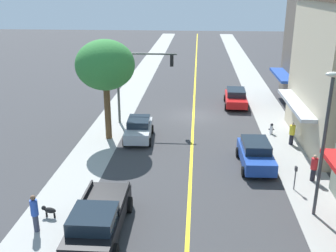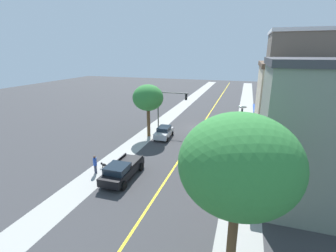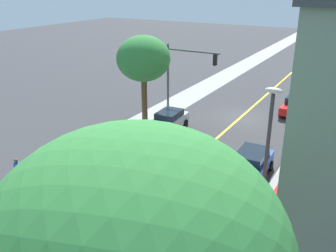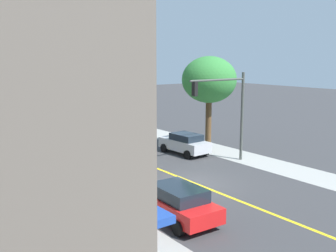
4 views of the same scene
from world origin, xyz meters
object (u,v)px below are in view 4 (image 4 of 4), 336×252
(fire_hydrant, at_px, (68,178))
(small_dog, at_px, (141,126))
(street_lamp, at_px, (7,94))
(parking_meter, at_px, (25,142))
(street_tree_left_near, at_px, (209,80))
(black_pickup_truck, at_px, (110,122))
(pedestrian_yellow_shirt, at_px, (37,165))
(silver_sedan_right_curb, at_px, (185,143))
(blue_sedan_left_curb, at_px, (63,147))
(red_sedan_left_curb, at_px, (176,201))
(pedestrian_blue_shirt, at_px, (136,118))
(pedestrian_red_shirt, at_px, (11,148))
(traffic_light_mast, at_px, (227,103))

(fire_hydrant, height_order, small_dog, fire_hydrant)
(street_lamp, bearing_deg, parking_meter, -80.55)
(street_tree_left_near, distance_m, black_pickup_truck, 13.09)
(fire_hydrant, xyz_separation_m, street_lamp, (-0.17, 11.32, 3.97))
(pedestrian_yellow_shirt, bearing_deg, silver_sedan_right_curb, 132.84)
(fire_hydrant, relative_size, blue_sedan_left_curb, 0.19)
(red_sedan_left_curb, relative_size, pedestrian_blue_shirt, 2.51)
(red_sedan_left_curb, distance_m, pedestrian_red_shirt, 15.39)
(street_lamp, bearing_deg, fire_hydrant, -89.11)
(fire_hydrant, xyz_separation_m, black_pickup_truck, (10.05, 13.88, 0.46))
(parking_meter, bearing_deg, pedestrian_red_shirt, -138.54)
(traffic_light_mast, bearing_deg, fire_hydrant, -9.50)
(black_pickup_truck, height_order, pedestrian_yellow_shirt, black_pickup_truck)
(parking_meter, xyz_separation_m, street_lamp, (-0.42, 2.50, 3.46))
(small_dog, bearing_deg, pedestrian_blue_shirt, 92.66)
(fire_hydrant, height_order, black_pickup_truck, black_pickup_truck)
(street_lamp, bearing_deg, blue_sedan_left_curb, -67.98)
(street_tree_left_near, distance_m, small_dog, 11.92)
(fire_hydrant, relative_size, small_dog, 1.09)
(blue_sedan_left_curb, height_order, pedestrian_blue_shirt, pedestrian_blue_shirt)
(traffic_light_mast, relative_size, red_sedan_left_curb, 1.33)
(traffic_light_mast, bearing_deg, silver_sedan_right_curb, -79.51)
(silver_sedan_right_curb, relative_size, pedestrian_yellow_shirt, 2.52)
(pedestrian_yellow_shirt, distance_m, small_dog, 17.45)
(pedestrian_blue_shirt, bearing_deg, street_tree_left_near, 147.04)
(fire_hydrant, relative_size, pedestrian_yellow_shirt, 0.51)
(silver_sedan_right_curb, xyz_separation_m, small_dog, (2.87, 10.68, -0.44))
(pedestrian_yellow_shirt, bearing_deg, small_dog, 170.78)
(red_sedan_left_curb, height_order, pedestrian_yellow_shirt, pedestrian_yellow_shirt)
(traffic_light_mast, distance_m, pedestrian_red_shirt, 15.44)
(street_tree_left_near, distance_m, fire_hydrant, 13.40)
(blue_sedan_left_curb, distance_m, pedestrian_red_shirt, 3.56)
(pedestrian_blue_shirt, xyz_separation_m, pedestrian_yellow_shirt, (-14.09, -11.68, -0.13))
(blue_sedan_left_curb, bearing_deg, traffic_light_mast, -133.22)
(red_sedan_left_curb, bearing_deg, traffic_light_mast, -54.97)
(silver_sedan_right_curb, bearing_deg, parking_meter, 51.83)
(blue_sedan_left_curb, xyz_separation_m, pedestrian_yellow_shirt, (-3.06, -3.83, 0.02))
(pedestrian_blue_shirt, distance_m, pedestrian_yellow_shirt, 18.30)
(parking_meter, bearing_deg, red_sedan_left_curb, -83.44)
(red_sedan_left_curb, xyz_separation_m, pedestrian_red_shirt, (-3.18, 15.06, 0.04))
(street_tree_left_near, distance_m, red_sedan_left_curb, 14.49)
(red_sedan_left_curb, bearing_deg, black_pickup_truck, -18.61)
(silver_sedan_right_curb, bearing_deg, pedestrian_yellow_shirt, 86.32)
(traffic_light_mast, xyz_separation_m, red_sedan_left_curb, (-8.58, -5.60, -3.32))
(fire_hydrant, bearing_deg, pedestrian_yellow_shirt, 116.84)
(red_sedan_left_curb, height_order, pedestrian_red_shirt, pedestrian_red_shirt)
(street_lamp, bearing_deg, silver_sedan_right_curb, -42.80)
(street_lamp, bearing_deg, pedestrian_blue_shirt, 10.40)
(black_pickup_truck, bearing_deg, pedestrian_yellow_shirt, 136.15)
(fire_hydrant, relative_size, silver_sedan_right_curb, 0.20)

